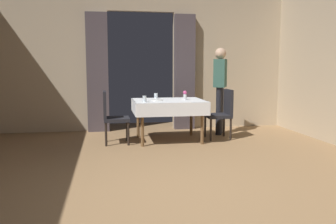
# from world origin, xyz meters

# --- Properties ---
(ground) EXTENTS (10.08, 10.08, 0.00)m
(ground) POSITION_xyz_m (0.00, 0.00, 0.00)
(ground) COLOR olive
(wall_back) EXTENTS (6.40, 0.27, 3.00)m
(wall_back) POSITION_xyz_m (0.00, 4.18, 1.51)
(wall_back) COLOR tan
(wall_back) RESTS_ON ground
(dining_table_mid) EXTENTS (1.29, 1.05, 0.75)m
(dining_table_mid) POSITION_xyz_m (0.37, 2.89, 0.66)
(dining_table_mid) COLOR brown
(dining_table_mid) RESTS_ON ground
(chair_mid_left) EXTENTS (0.44, 0.44, 0.93)m
(chair_mid_left) POSITION_xyz_m (-0.66, 2.80, 0.52)
(chair_mid_left) COLOR black
(chair_mid_left) RESTS_ON ground
(chair_mid_right) EXTENTS (0.44, 0.44, 0.93)m
(chair_mid_right) POSITION_xyz_m (1.39, 2.91, 0.52)
(chair_mid_right) COLOR black
(chair_mid_right) RESTS_ON ground
(flower_vase_mid) EXTENTS (0.07, 0.07, 0.17)m
(flower_vase_mid) POSITION_xyz_m (0.67, 2.89, 0.84)
(flower_vase_mid) COLOR silver
(flower_vase_mid) RESTS_ON dining_table_mid
(glass_mid_b) EXTENTS (0.07, 0.07, 0.10)m
(glass_mid_b) POSITION_xyz_m (0.18, 3.25, 0.80)
(glass_mid_b) COLOR silver
(glass_mid_b) RESTS_ON dining_table_mid
(plate_mid_c) EXTENTS (0.21, 0.21, 0.01)m
(plate_mid_c) POSITION_xyz_m (0.16, 2.86, 0.76)
(plate_mid_c) COLOR white
(plate_mid_c) RESTS_ON dining_table_mid
(glass_mid_d) EXTENTS (0.07, 0.07, 0.11)m
(glass_mid_d) POSITION_xyz_m (-0.11, 2.57, 0.81)
(glass_mid_d) COLOR silver
(glass_mid_d) RESTS_ON dining_table_mid
(person_waiter_by_doorway) EXTENTS (0.36, 0.42, 1.72)m
(person_waiter_by_doorway) POSITION_xyz_m (1.48, 3.34, 1.02)
(person_waiter_by_doorway) COLOR black
(person_waiter_by_doorway) RESTS_ON ground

